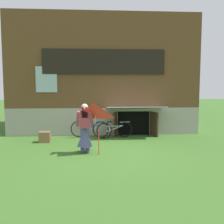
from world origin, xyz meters
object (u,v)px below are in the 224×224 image
bicycle_blue (90,129)px  bicycle_silver (115,130)px  wooden_crate (45,137)px  kite (93,115)px  person (85,132)px

bicycle_blue → bicycle_silver: bearing=0.2°
bicycle_silver → wooden_crate: (-2.78, -0.63, -0.14)m
kite → bicycle_blue: bearing=93.1°
person → wooden_crate: person is taller
person → kite: (0.28, -0.49, 0.63)m
kite → bicycle_silver: (0.89, 2.82, -0.97)m
wooden_crate → kite: bearing=-49.2°
bicycle_silver → bicycle_blue: size_ratio=0.95×
bicycle_silver → wooden_crate: bearing=-179.7°
bicycle_silver → bicycle_blue: 1.06m
person → kite: bearing=-42.1°
bicycle_silver → bicycle_blue: bearing=158.2°
bicycle_silver → bicycle_blue: bicycle_blue is taller
bicycle_blue → wooden_crate: bearing=-145.5°
person → bicycle_blue: person is taller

